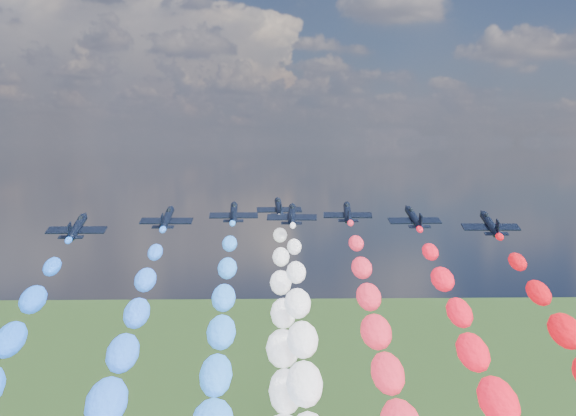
{
  "coord_description": "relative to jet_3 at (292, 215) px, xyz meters",
  "views": [
    {
      "loc": [
        -3.25,
        -126.32,
        115.21
      ],
      "look_at": [
        0.0,
        4.0,
        103.44
      ],
      "focal_mm": 45.05,
      "sensor_mm": 36.0,
      "label": 1
    }
  ],
  "objects": [
    {
      "name": "jet_0",
      "position": [
        -35.89,
        -19.38,
        0.0
      ],
      "size": [
        9.64,
        13.14,
        6.14
      ],
      "primitive_type": null,
      "rotation": [
        0.27,
        0.0,
        0.01
      ],
      "color": "black"
    },
    {
      "name": "jet_1",
      "position": [
        -23.15,
        -5.78,
        0.0
      ],
      "size": [
        9.95,
        13.36,
        6.14
      ],
      "primitive_type": null,
      "rotation": [
        0.27,
        0.0,
        -0.03
      ],
      "color": "black"
    },
    {
      "name": "jet_2",
      "position": [
        -11.38,
        4.03,
        0.0
      ],
      "size": [
        9.89,
        13.31,
        6.14
      ],
      "primitive_type": null,
      "rotation": [
        0.27,
        0.0,
        0.03
      ],
      "color": "black"
    },
    {
      "name": "jet_3",
      "position": [
        0.0,
        0.0,
        0.0
      ],
      "size": [
        10.17,
        13.51,
        6.14
      ],
      "primitive_type": null,
      "rotation": [
        0.27,
        0.0,
        -0.05
      ],
      "color": "black"
    },
    {
      "name": "jet_4",
      "position": [
        -2.29,
        15.89,
        0.0
      ],
      "size": [
        10.26,
        13.58,
        6.14
      ],
      "primitive_type": null,
      "rotation": [
        0.27,
        0.0,
        0.06
      ],
      "color": "black"
    },
    {
      "name": "jet_5",
      "position": [
        11.14,
        3.96,
        0.0
      ],
      "size": [
        10.39,
        13.67,
        6.14
      ],
      "primitive_type": null,
      "rotation": [
        0.27,
        0.0,
        -0.07
      ],
      "color": "black"
    },
    {
      "name": "jet_6",
      "position": [
        22.27,
        -6.5,
        0.0
      ],
      "size": [
        10.25,
        13.57,
        6.14
      ],
      "primitive_type": null,
      "rotation": [
        0.27,
        0.0,
        0.06
      ],
      "color": "black"
    },
    {
      "name": "jet_7",
      "position": [
        33.2,
        -16.86,
        0.0
      ],
      "size": [
        10.0,
        13.39,
        6.14
      ],
      "primitive_type": null,
      "rotation": [
        0.27,
        0.0,
        -0.04
      ],
      "color": "black"
    }
  ]
}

